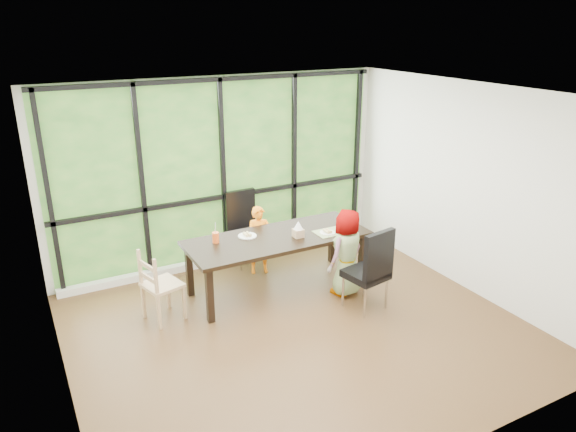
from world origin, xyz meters
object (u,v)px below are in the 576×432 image
object	(u,v)px
chair_window_leather	(246,229)
tissue_box	(298,233)
plate_near	(327,233)
dining_table	(278,263)
green_cup	(350,226)
child_older	(345,253)
white_mug	(347,217)
chair_interior_leather	(366,268)
plate_far	(247,236)
child_toddler	(259,240)
orange_cup	(216,237)
chair_end_beech	(162,285)

from	to	relation	value
chair_window_leather	tissue_box	size ratio (longest dim) A/B	8.58
chair_window_leather	plate_near	size ratio (longest dim) A/B	5.22
dining_table	green_cup	world-z (taller)	green_cup
chair_window_leather	plate_near	world-z (taller)	chair_window_leather
child_older	white_mug	size ratio (longest dim) A/B	13.71
plate_near	dining_table	bearing A→B (deg)	162.10
chair_window_leather	chair_interior_leather	world-z (taller)	same
plate_near	tissue_box	xyz separation A→B (m)	(-0.40, 0.07, 0.05)
dining_table	plate_far	distance (m)	0.55
plate_far	white_mug	xyz separation A→B (m)	(1.48, -0.11, 0.03)
child_older	plate_far	xyz separation A→B (m)	(-1.05, 0.72, 0.18)
child_older	tissue_box	xyz separation A→B (m)	(-0.47, 0.40, 0.22)
plate_far	child_older	bearing A→B (deg)	-34.36
child_toddler	plate_far	xyz separation A→B (m)	(-0.35, -0.38, 0.27)
plate_near	orange_cup	xyz separation A→B (m)	(-1.41, 0.40, 0.06)
chair_window_leather	child_older	world-z (taller)	child_older
white_mug	dining_table	bearing A→B (deg)	-176.15
green_cup	plate_near	bearing A→B (deg)	172.52
dining_table	child_toddler	world-z (taller)	child_toddler
chair_interior_leather	plate_far	distance (m)	1.59
dining_table	child_older	size ratio (longest dim) A/B	2.06
white_mug	plate_far	bearing A→B (deg)	175.68
dining_table	chair_interior_leather	bearing A→B (deg)	-53.35
dining_table	plate_near	size ratio (longest dim) A/B	11.55
child_toddler	white_mug	xyz separation A→B (m)	(1.13, -0.49, 0.30)
dining_table	tissue_box	xyz separation A→B (m)	(0.23, -0.14, 0.43)
child_toddler	white_mug	size ratio (longest dim) A/B	11.60
white_mug	plate_near	bearing A→B (deg)	-150.56
chair_end_beech	dining_table	bearing A→B (deg)	-103.71
child_toddler	child_older	distance (m)	1.31
orange_cup	child_older	bearing A→B (deg)	-26.10
child_toddler	chair_end_beech	bearing A→B (deg)	-143.56
plate_near	tissue_box	size ratio (longest dim) A/B	1.64
plate_near	plate_far	bearing A→B (deg)	158.17
chair_window_leather	child_toddler	world-z (taller)	chair_window_leather
child_older	child_toddler	bearing A→B (deg)	-74.34
green_cup	tissue_box	distance (m)	0.74
orange_cup	green_cup	xyz separation A→B (m)	(1.74, -0.44, -0.01)
child_older	green_cup	size ratio (longest dim) A/B	9.55
child_toddler	chair_interior_leather	bearing A→B (deg)	-49.69
plate_near	chair_interior_leather	bearing A→B (deg)	-83.74
plate_near	white_mug	bearing A→B (deg)	29.44
chair_end_beech	plate_far	world-z (taller)	chair_end_beech
plate_far	tissue_box	bearing A→B (deg)	-29.26
plate_near	orange_cup	size ratio (longest dim) A/B	1.51
child_older	plate_far	bearing A→B (deg)	-51.37
white_mug	orange_cup	bearing A→B (deg)	176.44
chair_window_leather	child_older	distance (m)	1.62
plate_far	orange_cup	bearing A→B (deg)	179.03
child_older	white_mug	distance (m)	0.77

